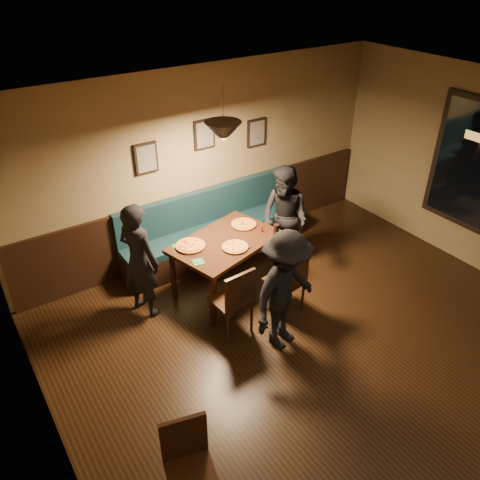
{
  "coord_description": "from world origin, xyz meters",
  "views": [
    {
      "loc": [
        -3.19,
        -2.18,
        4.13
      ],
      "look_at": [
        -0.34,
        2.07,
        0.95
      ],
      "focal_mm": 35.87,
      "sensor_mm": 36.0,
      "label": 1
    }
  ],
  "objects_px": {
    "dining_table": "(226,264)",
    "chair_near_right": "(284,279)",
    "booth_bench": "(217,226)",
    "tabasco_bottle": "(262,228)",
    "cafe_chair_far": "(191,472)",
    "diner_left": "(139,261)",
    "soda_glass": "(276,230)",
    "diner_front": "(285,291)",
    "chair_near_left": "(231,299)",
    "diner_right": "(285,219)"
  },
  "relations": [
    {
      "from": "diner_left",
      "to": "chair_near_right",
      "type": "bearing_deg",
      "value": -145.51
    },
    {
      "from": "booth_bench",
      "to": "tabasco_bottle",
      "type": "distance_m",
      "value": 0.95
    },
    {
      "from": "dining_table",
      "to": "diner_right",
      "type": "height_order",
      "value": "diner_right"
    },
    {
      "from": "booth_bench",
      "to": "cafe_chair_far",
      "type": "distance_m",
      "value": 3.92
    },
    {
      "from": "chair_near_right",
      "to": "diner_front",
      "type": "bearing_deg",
      "value": -136.38
    },
    {
      "from": "diner_front",
      "to": "diner_right",
      "type": "bearing_deg",
      "value": 35.79
    },
    {
      "from": "dining_table",
      "to": "diner_left",
      "type": "relative_size",
      "value": 0.9
    },
    {
      "from": "diner_left",
      "to": "diner_right",
      "type": "height_order",
      "value": "diner_left"
    },
    {
      "from": "dining_table",
      "to": "chair_near_right",
      "type": "height_order",
      "value": "chair_near_right"
    },
    {
      "from": "booth_bench",
      "to": "chair_near_right",
      "type": "bearing_deg",
      "value": -88.93
    },
    {
      "from": "diner_left",
      "to": "cafe_chair_far",
      "type": "distance_m",
      "value": 2.73
    },
    {
      "from": "chair_near_left",
      "to": "tabasco_bottle",
      "type": "relative_size",
      "value": 8.05
    },
    {
      "from": "chair_near_right",
      "to": "soda_glass",
      "type": "bearing_deg",
      "value": 55.51
    },
    {
      "from": "dining_table",
      "to": "diner_front",
      "type": "relative_size",
      "value": 0.93
    },
    {
      "from": "chair_near_right",
      "to": "diner_right",
      "type": "height_order",
      "value": "diner_right"
    },
    {
      "from": "chair_near_left",
      "to": "chair_near_right",
      "type": "height_order",
      "value": "chair_near_left"
    },
    {
      "from": "diner_right",
      "to": "cafe_chair_far",
      "type": "relative_size",
      "value": 1.74
    },
    {
      "from": "chair_near_right",
      "to": "soda_glass",
      "type": "xyz_separation_m",
      "value": [
        0.28,
        0.56,
        0.37
      ]
    },
    {
      "from": "booth_bench",
      "to": "dining_table",
      "type": "xyz_separation_m",
      "value": [
        -0.34,
        -0.78,
        -0.12
      ]
    },
    {
      "from": "dining_table",
      "to": "diner_right",
      "type": "bearing_deg",
      "value": -14.81
    },
    {
      "from": "tabasco_bottle",
      "to": "booth_bench",
      "type": "bearing_deg",
      "value": 102.62
    },
    {
      "from": "diner_front",
      "to": "chair_near_left",
      "type": "bearing_deg",
      "value": 110.97
    },
    {
      "from": "booth_bench",
      "to": "tabasco_bottle",
      "type": "relative_size",
      "value": 25.27
    },
    {
      "from": "cafe_chair_far",
      "to": "diner_left",
      "type": "bearing_deg",
      "value": -91.59
    },
    {
      "from": "diner_right",
      "to": "soda_glass",
      "type": "distance_m",
      "value": 0.45
    },
    {
      "from": "diner_left",
      "to": "diner_front",
      "type": "distance_m",
      "value": 1.86
    },
    {
      "from": "dining_table",
      "to": "chair_near_right",
      "type": "xyz_separation_m",
      "value": [
        0.37,
        -0.82,
        0.09
      ]
    },
    {
      "from": "chair_near_left",
      "to": "diner_left",
      "type": "relative_size",
      "value": 0.61
    },
    {
      "from": "diner_front",
      "to": "cafe_chair_far",
      "type": "height_order",
      "value": "diner_front"
    },
    {
      "from": "chair_near_left",
      "to": "soda_glass",
      "type": "xyz_separation_m",
      "value": [
        1.07,
        0.52,
        0.36
      ]
    },
    {
      "from": "cafe_chair_far",
      "to": "dining_table",
      "type": "bearing_deg",
      "value": -113.57
    },
    {
      "from": "soda_glass",
      "to": "tabasco_bottle",
      "type": "xyz_separation_m",
      "value": [
        -0.11,
        0.17,
        -0.02
      ]
    },
    {
      "from": "booth_bench",
      "to": "tabasco_bottle",
      "type": "bearing_deg",
      "value": -77.38
    },
    {
      "from": "soda_glass",
      "to": "tabasco_bottle",
      "type": "height_order",
      "value": "soda_glass"
    },
    {
      "from": "booth_bench",
      "to": "diner_right",
      "type": "height_order",
      "value": "diner_right"
    },
    {
      "from": "booth_bench",
      "to": "chair_near_right",
      "type": "relative_size",
      "value": 3.17
    },
    {
      "from": "booth_bench",
      "to": "diner_left",
      "type": "relative_size",
      "value": 1.91
    },
    {
      "from": "cafe_chair_far",
      "to": "chair_near_left",
      "type": "bearing_deg",
      "value": -117.27
    },
    {
      "from": "diner_front",
      "to": "tabasco_bottle",
      "type": "relative_size",
      "value": 12.92
    },
    {
      "from": "soda_glass",
      "to": "diner_front",
      "type": "bearing_deg",
      "value": -122.65
    },
    {
      "from": "chair_near_right",
      "to": "diner_front",
      "type": "relative_size",
      "value": 0.62
    },
    {
      "from": "dining_table",
      "to": "chair_near_left",
      "type": "height_order",
      "value": "chair_near_left"
    },
    {
      "from": "soda_glass",
      "to": "diner_left",
      "type": "bearing_deg",
      "value": 166.87
    },
    {
      "from": "chair_near_right",
      "to": "soda_glass",
      "type": "height_order",
      "value": "chair_near_right"
    },
    {
      "from": "tabasco_bottle",
      "to": "cafe_chair_far",
      "type": "distance_m",
      "value": 3.4
    },
    {
      "from": "chair_near_right",
      "to": "diner_front",
      "type": "distance_m",
      "value": 0.69
    },
    {
      "from": "booth_bench",
      "to": "cafe_chair_far",
      "type": "bearing_deg",
      "value": -124.67
    },
    {
      "from": "diner_left",
      "to": "diner_right",
      "type": "bearing_deg",
      "value": -116.98
    },
    {
      "from": "dining_table",
      "to": "tabasco_bottle",
      "type": "xyz_separation_m",
      "value": [
        0.53,
        -0.09,
        0.44
      ]
    },
    {
      "from": "chair_near_right",
      "to": "diner_left",
      "type": "bearing_deg",
      "value": 139.51
    }
  ]
}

